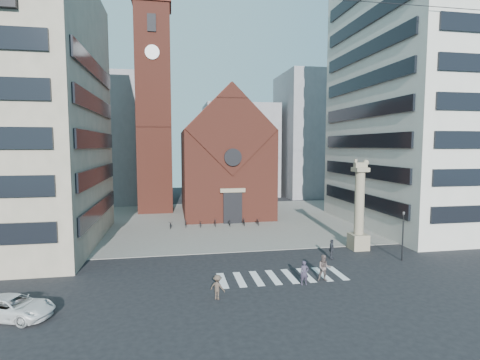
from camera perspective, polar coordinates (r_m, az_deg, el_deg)
name	(u,v)px	position (r m, az deg, el deg)	size (l,w,h in m)	color
ground	(265,265)	(32.18, 3.82, -12.77)	(120.00, 120.00, 0.00)	black
piazza	(230,220)	(50.23, -1.51, -6.14)	(46.00, 30.00, 0.05)	gray
zebra_crossing	(282,277)	(29.58, 6.36, -14.43)	(10.20, 3.20, 0.01)	white
church	(224,159)	(55.24, -2.50, 3.22)	(12.00, 16.65, 18.00)	#5E271D
campanile	(154,107)	(57.99, -12.96, 10.86)	(5.50, 5.50, 31.20)	#5E271D
building_right	(432,96)	(52.60, 27.17, 11.29)	(18.00, 22.00, 32.00)	beige
bg_block_left	(100,140)	(70.77, -20.59, 5.78)	(16.00, 14.00, 22.00)	gray
bg_block_mid	(240,150)	(75.88, -0.06, 4.55)	(14.00, 12.00, 18.00)	gray
bg_block_right	(320,135)	(77.53, 12.14, 6.66)	(16.00, 14.00, 24.00)	gray
lion_column	(359,214)	(37.64, 17.70, -4.93)	(1.63, 1.60, 8.68)	gray
traffic_light	(403,235)	(35.52, 23.57, -7.65)	(0.13, 0.16, 4.30)	black
white_car	(13,307)	(26.32, -31.33, -16.23)	(2.17, 4.70, 1.31)	silver
pedestrian_0	(304,273)	(27.98, 9.78, -13.76)	(0.64, 0.42, 1.74)	#332C3E
pedestrian_1	(324,268)	(28.95, 12.71, -12.93)	(0.95, 0.74, 1.96)	#5D4E4B
pedestrian_2	(332,249)	(34.31, 13.79, -10.22)	(1.03, 0.43, 1.76)	#292A32
pedestrian_3	(217,287)	(25.27, -3.45, -15.97)	(1.05, 0.60, 1.62)	#43362C
scooter_0	(171,225)	(46.06, -10.53, -6.71)	(0.55, 1.58, 0.83)	black
scooter_1	(186,224)	(46.08, -8.28, -6.62)	(0.43, 1.54, 0.92)	black
scooter_2	(200,224)	(46.18, -6.04, -6.62)	(0.55, 1.58, 0.83)	black
scooter_3	(215,223)	(46.33, -3.82, -6.51)	(0.43, 1.54, 0.92)	black
scooter_4	(230,222)	(46.57, -1.61, -6.49)	(0.55, 1.58, 0.83)	black
scooter_5	(244,222)	(46.86, 0.57, -6.36)	(0.43, 1.54, 0.92)	black
scooter_6	(258,221)	(47.24, 2.72, -6.33)	(0.55, 1.58, 0.83)	black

